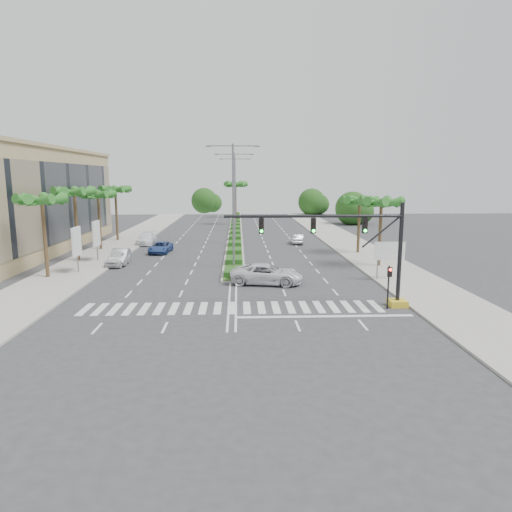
{
  "coord_description": "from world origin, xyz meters",
  "views": [
    {
      "loc": [
        0.43,
        -30.32,
        8.9
      ],
      "look_at": [
        1.78,
        3.57,
        3.0
      ],
      "focal_mm": 32.0,
      "sensor_mm": 36.0,
      "label": 1
    }
  ],
  "objects_px": {
    "car_parked_a": "(118,259)",
    "car_crossing": "(267,274)",
    "car_parked_b": "(120,256)",
    "car_parked_d": "(147,239)",
    "car_right": "(298,239)",
    "car_parked_c": "(161,247)"
  },
  "relations": [
    {
      "from": "car_parked_a",
      "to": "car_crossing",
      "type": "bearing_deg",
      "value": -26.11
    },
    {
      "from": "car_parked_a",
      "to": "car_parked_b",
      "type": "height_order",
      "value": "car_parked_b"
    },
    {
      "from": "car_parked_a",
      "to": "car_crossing",
      "type": "height_order",
      "value": "car_crossing"
    },
    {
      "from": "car_parked_b",
      "to": "car_crossing",
      "type": "xyz_separation_m",
      "value": [
        14.63,
        -9.67,
        0.08
      ]
    },
    {
      "from": "car_parked_a",
      "to": "car_parked_d",
      "type": "relative_size",
      "value": 0.79
    },
    {
      "from": "car_parked_b",
      "to": "car_right",
      "type": "height_order",
      "value": "car_parked_b"
    },
    {
      "from": "car_parked_a",
      "to": "car_right",
      "type": "bearing_deg",
      "value": 40.23
    },
    {
      "from": "car_parked_a",
      "to": "car_right",
      "type": "height_order",
      "value": "car_parked_a"
    },
    {
      "from": "car_parked_d",
      "to": "car_right",
      "type": "bearing_deg",
      "value": -0.8
    },
    {
      "from": "car_parked_a",
      "to": "car_parked_d",
      "type": "height_order",
      "value": "car_parked_d"
    },
    {
      "from": "car_parked_b",
      "to": "car_parked_d",
      "type": "relative_size",
      "value": 0.89
    },
    {
      "from": "car_parked_b",
      "to": "car_parked_c",
      "type": "xyz_separation_m",
      "value": [
        3.05,
        6.69,
        -0.11
      ]
    },
    {
      "from": "car_parked_b",
      "to": "car_crossing",
      "type": "relative_size",
      "value": 0.77
    },
    {
      "from": "car_right",
      "to": "car_parked_a",
      "type": "bearing_deg",
      "value": 42.17
    },
    {
      "from": "car_parked_c",
      "to": "car_parked_a",
      "type": "bearing_deg",
      "value": -106.87
    },
    {
      "from": "car_parked_d",
      "to": "car_crossing",
      "type": "bearing_deg",
      "value": -58.13
    },
    {
      "from": "car_parked_a",
      "to": "car_parked_d",
      "type": "distance_m",
      "value": 14.99
    },
    {
      "from": "car_parked_a",
      "to": "car_parked_b",
      "type": "relative_size",
      "value": 0.89
    },
    {
      "from": "car_parked_b",
      "to": "car_crossing",
      "type": "bearing_deg",
      "value": -38.67
    },
    {
      "from": "car_parked_d",
      "to": "car_right",
      "type": "height_order",
      "value": "car_parked_d"
    },
    {
      "from": "car_parked_b",
      "to": "car_right",
      "type": "bearing_deg",
      "value": 28.64
    },
    {
      "from": "car_parked_c",
      "to": "car_parked_b",
      "type": "bearing_deg",
      "value": -109.91
    }
  ]
}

